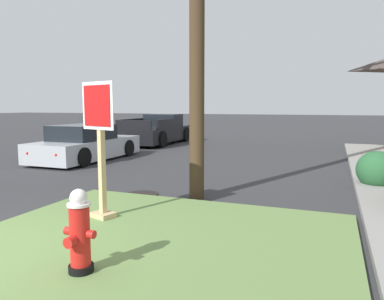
% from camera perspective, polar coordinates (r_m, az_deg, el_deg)
% --- Properties ---
extents(grass_corner_patch, '(5.25, 4.53, 0.08)m').
position_cam_1_polar(grass_corner_patch, '(5.18, -6.04, -14.20)').
color(grass_corner_patch, '#668447').
rests_on(grass_corner_patch, ground).
extents(fire_hydrant, '(0.38, 0.34, 0.93)m').
position_cam_1_polar(fire_hydrant, '(4.27, -17.05, -12.24)').
color(fire_hydrant, black).
rests_on(fire_hydrant, grass_corner_patch).
extents(stop_sign, '(0.72, 0.37, 2.20)m').
position_cam_1_polar(stop_sign, '(6.07, -14.01, -0.29)').
color(stop_sign, tan).
rests_on(stop_sign, grass_corner_patch).
extents(manhole_cover, '(0.70, 0.70, 0.02)m').
position_cam_1_polar(manhole_cover, '(8.03, -7.75, -6.82)').
color(manhole_cover, black).
rests_on(manhole_cover, ground).
extents(parked_sedan_silver, '(1.94, 4.41, 1.25)m').
position_cam_1_polar(parked_sedan_silver, '(13.43, -16.16, 0.79)').
color(parked_sedan_silver, '#ADB2B7').
rests_on(parked_sedan_silver, ground).
extents(pickup_truck_black, '(2.19, 5.24, 1.48)m').
position_cam_1_polar(pickup_truck_black, '(18.71, -5.26, 2.90)').
color(pickup_truck_black, black).
rests_on(pickup_truck_black, ground).
extents(shrub_by_curb, '(0.92, 0.92, 0.87)m').
position_cam_1_polar(shrub_by_curb, '(9.47, 26.82, -2.77)').
color(shrub_by_curb, '#275B31').
rests_on(shrub_by_curb, ground).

